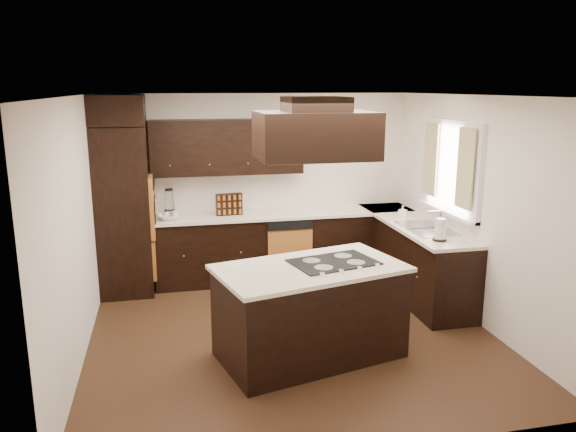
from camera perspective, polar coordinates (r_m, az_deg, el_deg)
The scene contains 30 objects.
floor at distance 6.18m, azimuth 0.30°, elevation -11.83°, with size 4.20×4.20×0.02m, color #53331E.
ceiling at distance 5.61m, azimuth 0.33°, elevation 12.22°, with size 4.20×4.20×0.02m, color white.
wall_back at distance 7.80m, azimuth -3.11°, elevation 3.13°, with size 4.20×0.02×2.50m, color white.
wall_front at distance 3.82m, azimuth 7.36°, elevation -7.59°, with size 4.20×0.02×2.50m, color white.
wall_left at distance 5.70m, azimuth -20.86°, elevation -1.43°, with size 0.02×4.20×2.50m, color white.
wall_right at distance 6.55m, azimuth 18.62°, elevation 0.55°, with size 0.02×4.20×2.50m, color white.
oven_column at distance 7.36m, azimuth -16.33°, elevation 0.51°, with size 0.65×0.75×2.12m, color black.
wall_oven_face at distance 7.33m, azimuth -13.64°, elevation 1.10°, with size 0.05×0.62×0.78m, color orange.
base_cabinets_back at distance 7.69m, azimuth -2.40°, elevation -3.21°, with size 2.93×0.60×0.88m, color black.
base_cabinets_right at distance 7.38m, azimuth 12.52°, elevation -4.22°, with size 0.60×2.40×0.88m, color black.
countertop_back at distance 7.56m, azimuth -2.41°, elevation 0.11°, with size 2.93×0.63×0.04m, color white.
countertop_right at distance 7.25m, azimuth 12.59°, elevation -0.75°, with size 0.63×2.40×0.04m, color white.
upper_cabinets at distance 7.49m, azimuth -6.21°, elevation 6.99°, with size 2.00×0.34×0.72m, color black.
dishwasher_front at distance 7.48m, azimuth 0.21°, elevation -4.02°, with size 0.60×0.05×0.72m, color orange.
window_frame at distance 6.93m, azimuth 16.26°, elevation 4.73°, with size 0.06×1.32×1.12m, color white.
window_pane at distance 6.95m, azimuth 16.46°, elevation 4.73°, with size 0.00×1.20×1.00m, color white.
curtain_left at distance 6.54m, azimuth 17.57°, elevation 4.61°, with size 0.02×0.34×0.90m, color #F0E9BB.
curtain_right at distance 7.27m, azimuth 14.29°, elevation 5.61°, with size 0.02×0.34×0.90m, color #F0E9BB.
sink_rim at distance 6.95m, azimuth 13.92°, elevation -1.23°, with size 0.52×0.84×0.01m, color silver.
island at distance 5.53m, azimuth 2.23°, elevation -9.86°, with size 1.70×0.93×0.88m, color black.
island_top at distance 5.37m, azimuth 2.28°, elevation -5.33°, with size 1.76×0.99×0.04m, color white.
cooktop at distance 5.48m, azimuth 4.65°, elevation -4.68°, with size 0.80×0.54×0.01m, color black.
range_hood at distance 5.12m, azimuth 2.80°, elevation 8.20°, with size 1.05×0.72×0.42m, color black.
hood_duct at distance 5.10m, azimuth 2.83°, elevation 11.28°, with size 0.55×0.50×0.13m, color black.
blender_base at distance 7.46m, azimuth -11.90°, elevation 0.21°, with size 0.15×0.15×0.10m, color silver.
blender_pitcher at distance 7.42m, azimuth -11.97°, elevation 1.57°, with size 0.13×0.13×0.26m, color silver.
spice_rack at distance 7.47m, azimuth -6.01°, elevation 1.19°, with size 0.35×0.09×0.29m, color black.
mixing_bowl at distance 7.35m, azimuth -11.94°, elevation -0.09°, with size 0.29×0.29×0.07m, color white.
soap_bottle at distance 7.42m, azimuth 11.55°, elevation 0.43°, with size 0.08×0.08×0.17m, color white.
paper_towel at distance 6.42m, azimuth 15.19°, elevation -1.35°, with size 0.12×0.12×0.25m, color white.
Camera 1 is at (-1.24, -5.47, 2.59)m, focal length 35.00 mm.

